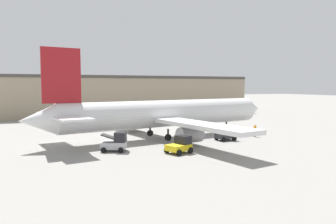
{
  "coord_description": "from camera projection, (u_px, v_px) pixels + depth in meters",
  "views": [
    {
      "loc": [
        -17.9,
        -43.76,
        7.49
      ],
      "look_at": [
        0.0,
        0.0,
        3.7
      ],
      "focal_mm": 35.0,
      "sensor_mm": 36.0,
      "label": 1
    }
  ],
  "objects": [
    {
      "name": "ground_plane",
      "position": [
        168.0,
        137.0,
        47.73
      ],
      "size": [
        400.0,
        400.0,
        0.0
      ],
      "primitive_type": "plane",
      "color": "gray"
    },
    {
      "name": "ground_crew_worker",
      "position": [
        255.0,
        130.0,
        48.1
      ],
      "size": [
        0.4,
        0.4,
        1.83
      ],
      "rotation": [
        0.0,
        0.0,
        0.18
      ],
      "color": "#1E2338",
      "rests_on": "ground_plane"
    },
    {
      "name": "airplane",
      "position": [
        162.0,
        114.0,
        46.92
      ],
      "size": [
        38.99,
        35.78,
        12.01
      ],
      "rotation": [
        0.0,
        0.0,
        0.18
      ],
      "color": "silver",
      "rests_on": "ground_plane"
    },
    {
      "name": "terminal_building",
      "position": [
        126.0,
        95.0,
        86.46
      ],
      "size": [
        65.36,
        13.64,
        10.03
      ],
      "color": "gray",
      "rests_on": "ground_plane"
    },
    {
      "name": "baggage_tug",
      "position": [
        227.0,
        134.0,
        45.06
      ],
      "size": [
        2.68,
        2.1,
        1.92
      ],
      "rotation": [
        0.0,
        0.0,
        0.07
      ],
      "color": "#2D2D33",
      "rests_on": "ground_plane"
    },
    {
      "name": "pushback_tug",
      "position": [
        180.0,
        145.0,
        36.56
      ],
      "size": [
        3.1,
        2.92,
        1.91
      ],
      "rotation": [
        0.0,
        0.0,
        0.37
      ],
      "color": "yellow",
      "rests_on": "ground_plane"
    },
    {
      "name": "belt_loader_truck",
      "position": [
        116.0,
        142.0,
        37.5
      ],
      "size": [
        3.28,
        2.92,
        2.21
      ],
      "rotation": [
        0.0,
        0.0,
        -0.42
      ],
      "color": "#B2B2B7",
      "rests_on": "ground_plane"
    }
  ]
}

